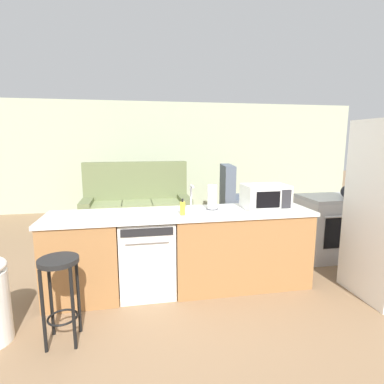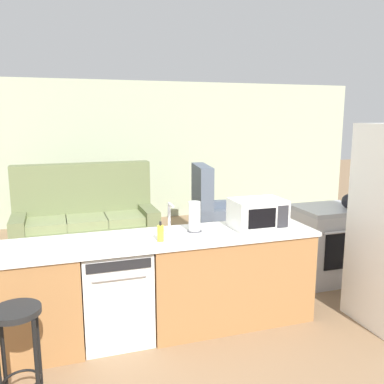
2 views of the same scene
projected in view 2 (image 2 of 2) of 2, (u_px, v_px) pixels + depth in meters
ground_plane at (145, 332)px, 3.75m from camera, size 24.00×24.00×0.00m
wall_back at (114, 152)px, 7.52m from camera, size 10.00×0.06×2.60m
kitchen_counter at (169, 286)px, 3.74m from camera, size 2.94×0.66×0.90m
dishwasher at (116, 293)px, 3.59m from camera, size 0.58×0.61×0.84m
stove_range at (327, 243)px, 4.89m from camera, size 0.76×0.68×0.90m
microwave at (258, 214)px, 3.89m from camera, size 0.50×0.37×0.28m
sink_faucet at (170, 221)px, 3.65m from camera, size 0.07×0.18×0.30m
paper_towel_roll at (194, 217)px, 3.77m from camera, size 0.14×0.14×0.28m
soap_bottle at (161, 233)px, 3.48m from camera, size 0.06×0.06×0.18m
kettle at (349, 201)px, 4.72m from camera, size 0.21×0.17×0.19m
bar_stool at (18, 338)px, 2.65m from camera, size 0.32×0.32×0.74m
couch at (86, 224)px, 5.98m from camera, size 2.01×0.93×1.27m
armchair at (214, 218)px, 6.54m from camera, size 0.91×0.95×1.20m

